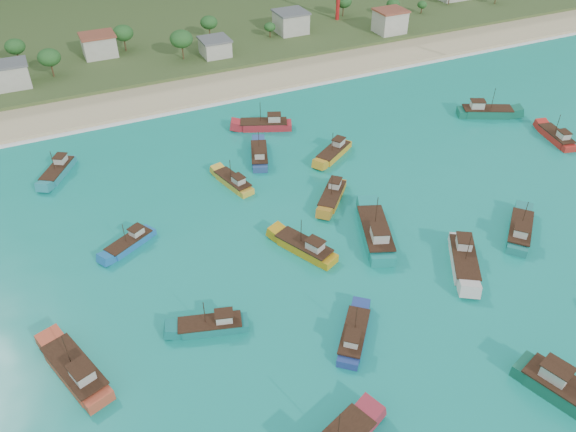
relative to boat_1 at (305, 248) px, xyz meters
name	(u,v)px	position (x,y,z in m)	size (l,w,h in m)	color
ground	(310,309)	(-4.93, -11.73, -0.78)	(600.00, 600.00, 0.00)	#0B837C
beach	(166,96)	(-4.93, 67.27, -0.78)	(400.00, 18.00, 1.20)	beige
land	(116,23)	(-4.93, 128.27, -0.78)	(400.00, 110.00, 2.40)	#385123
surf_line	(176,112)	(-4.93, 57.77, -0.78)	(400.00, 2.50, 0.08)	white
village	(196,38)	(10.95, 91.02, 3.72)	(220.41, 29.02, 6.73)	beige
vegetation	(103,50)	(-14.75, 90.88, 4.45)	(274.01, 25.36, 9.04)	#235623
boat_1	(305,248)	(0.00, 0.00, 0.00)	(7.56, 11.27, 6.46)	#C28E15
boat_2	(334,153)	(18.78, 24.59, -0.07)	(10.28, 8.06, 6.06)	gold
boat_5	(486,112)	(59.07, 25.47, 0.16)	(12.77, 8.80, 7.35)	#10614B
boat_6	(375,234)	(12.01, -2.10, 0.32)	(8.87, 14.40, 8.19)	#158278
boat_7	(571,395)	(16.84, -38.74, 0.28)	(8.08, 14.11, 8.00)	#166249
boat_8	(130,243)	(-25.34, 13.43, -0.20)	(9.22, 6.78, 5.36)	#1B65AC
boat_10	(332,196)	(11.03, 11.06, -0.07)	(9.21, 9.57, 6.06)	#B27720
boat_17	(354,336)	(-2.20, -19.29, -0.10)	(8.70, 9.51, 5.89)	navy
boat_18	(464,260)	(21.19, -13.35, 0.11)	(9.40, 12.03, 7.08)	beige
boat_20	(520,232)	(34.50, -11.46, 0.04)	(10.67, 10.07, 6.70)	#1B736C
boat_21	(556,137)	(65.03, 10.09, -0.07)	(5.20, 10.71, 6.09)	red
boat_23	(76,372)	(-37.12, -9.63, 0.16)	(7.59, 12.95, 7.35)	#BE482C
boat_24	(259,156)	(4.46, 29.80, -0.05)	(6.57, 10.84, 6.16)	navy
boat_25	(58,171)	(-33.27, 41.10, -0.07)	(8.01, 10.28, 6.05)	teal
boat_26	(212,326)	(-19.04, -9.36, -0.12)	(10.26, 5.54, 5.81)	#136E69
boat_28	(265,125)	(10.57, 41.30, 0.06)	(11.93, 7.55, 6.80)	#AD2129
boat_30	(233,182)	(-3.68, 23.06, -0.15)	(5.12, 9.98, 5.66)	gold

